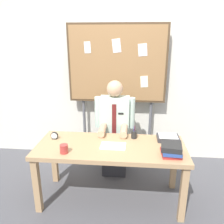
{
  "coord_description": "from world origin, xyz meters",
  "views": [
    {
      "loc": [
        0.23,
        -2.35,
        1.92
      ],
      "look_at": [
        0.0,
        0.18,
        1.08
      ],
      "focal_mm": 36.35,
      "sensor_mm": 36.0,
      "label": 1
    }
  ],
  "objects_px": {
    "person": "(115,132)",
    "book_stack": "(171,149)",
    "pen_holder": "(134,134)",
    "desk": "(111,152)",
    "bulletin_board": "(117,66)",
    "open_notebook": "(113,146)",
    "desk_clock": "(54,136)",
    "coffee_mug": "(64,149)",
    "paper_tray": "(168,138)"
  },
  "relations": [
    {
      "from": "person",
      "to": "coffee_mug",
      "type": "distance_m",
      "value": 0.95
    },
    {
      "from": "person",
      "to": "coffee_mug",
      "type": "relative_size",
      "value": 14.2
    },
    {
      "from": "pen_holder",
      "to": "desk",
      "type": "bearing_deg",
      "value": -139.42
    },
    {
      "from": "person",
      "to": "book_stack",
      "type": "xyz_separation_m",
      "value": [
        0.66,
        -0.74,
        0.15
      ]
    },
    {
      "from": "desk_clock",
      "to": "coffee_mug",
      "type": "distance_m",
      "value": 0.4
    },
    {
      "from": "coffee_mug",
      "to": "paper_tray",
      "type": "height_order",
      "value": "coffee_mug"
    },
    {
      "from": "desk_clock",
      "to": "pen_holder",
      "type": "xyz_separation_m",
      "value": [
        0.97,
        0.11,
        0.01
      ]
    },
    {
      "from": "coffee_mug",
      "to": "pen_holder",
      "type": "height_order",
      "value": "pen_holder"
    },
    {
      "from": "book_stack",
      "to": "paper_tray",
      "type": "bearing_deg",
      "value": 86.88
    },
    {
      "from": "desk",
      "to": "open_notebook",
      "type": "bearing_deg",
      "value": -32.2
    },
    {
      "from": "open_notebook",
      "to": "desk_clock",
      "type": "xyz_separation_m",
      "value": [
        -0.74,
        0.14,
        0.03
      ]
    },
    {
      "from": "book_stack",
      "to": "desk_clock",
      "type": "xyz_separation_m",
      "value": [
        -1.36,
        0.28,
        -0.03
      ]
    },
    {
      "from": "bulletin_board",
      "to": "paper_tray",
      "type": "distance_m",
      "value": 1.28
    },
    {
      "from": "bulletin_board",
      "to": "book_stack",
      "type": "height_order",
      "value": "bulletin_board"
    },
    {
      "from": "bulletin_board",
      "to": "person",
      "type": "bearing_deg",
      "value": -90.03
    },
    {
      "from": "bulletin_board",
      "to": "coffee_mug",
      "type": "distance_m",
      "value": 1.5
    },
    {
      "from": "person",
      "to": "pen_holder",
      "type": "bearing_deg",
      "value": -52.89
    },
    {
      "from": "paper_tray",
      "to": "book_stack",
      "type": "bearing_deg",
      "value": -93.12
    },
    {
      "from": "person",
      "to": "desk_clock",
      "type": "height_order",
      "value": "person"
    },
    {
      "from": "person",
      "to": "book_stack",
      "type": "height_order",
      "value": "person"
    },
    {
      "from": "desk",
      "to": "open_notebook",
      "type": "relative_size",
      "value": 5.9
    },
    {
      "from": "coffee_mug",
      "to": "pen_holder",
      "type": "bearing_deg",
      "value": 31.04
    },
    {
      "from": "book_stack",
      "to": "pen_holder",
      "type": "bearing_deg",
      "value": 135.09
    },
    {
      "from": "person",
      "to": "desk_clock",
      "type": "relative_size",
      "value": 15.26
    },
    {
      "from": "bulletin_board",
      "to": "desk_clock",
      "type": "height_order",
      "value": "bulletin_board"
    },
    {
      "from": "book_stack",
      "to": "coffee_mug",
      "type": "height_order",
      "value": "book_stack"
    },
    {
      "from": "book_stack",
      "to": "pen_holder",
      "type": "height_order",
      "value": "pen_holder"
    },
    {
      "from": "person",
      "to": "book_stack",
      "type": "relative_size",
      "value": 5.33
    },
    {
      "from": "bulletin_board",
      "to": "coffee_mug",
      "type": "xyz_separation_m",
      "value": [
        -0.48,
        -1.21,
        -0.75
      ]
    },
    {
      "from": "book_stack",
      "to": "paper_tray",
      "type": "xyz_separation_m",
      "value": [
        0.02,
        0.37,
        -0.04
      ]
    },
    {
      "from": "coffee_mug",
      "to": "paper_tray",
      "type": "relative_size",
      "value": 0.37
    },
    {
      "from": "book_stack",
      "to": "open_notebook",
      "type": "distance_m",
      "value": 0.65
    },
    {
      "from": "bulletin_board",
      "to": "coffee_mug",
      "type": "height_order",
      "value": "bulletin_board"
    },
    {
      "from": "desk",
      "to": "desk_clock",
      "type": "bearing_deg",
      "value": 170.68
    },
    {
      "from": "book_stack",
      "to": "desk_clock",
      "type": "distance_m",
      "value": 1.39
    },
    {
      "from": "desk_clock",
      "to": "coffee_mug",
      "type": "height_order",
      "value": "coffee_mug"
    },
    {
      "from": "person",
      "to": "bulletin_board",
      "type": "height_order",
      "value": "bulletin_board"
    },
    {
      "from": "book_stack",
      "to": "bulletin_board",
      "type": "bearing_deg",
      "value": 119.96
    },
    {
      "from": "desk",
      "to": "pen_holder",
      "type": "bearing_deg",
      "value": 40.58
    },
    {
      "from": "book_stack",
      "to": "paper_tray",
      "type": "height_order",
      "value": "book_stack"
    },
    {
      "from": "open_notebook",
      "to": "paper_tray",
      "type": "distance_m",
      "value": 0.69
    },
    {
      "from": "desk",
      "to": "bulletin_board",
      "type": "distance_m",
      "value": 1.32
    },
    {
      "from": "book_stack",
      "to": "open_notebook",
      "type": "xyz_separation_m",
      "value": [
        -0.63,
        0.14,
        -0.06
      ]
    },
    {
      "from": "coffee_mug",
      "to": "open_notebook",
      "type": "bearing_deg",
      "value": 21.44
    },
    {
      "from": "book_stack",
      "to": "pen_holder",
      "type": "xyz_separation_m",
      "value": [
        -0.39,
        0.39,
        -0.02
      ]
    },
    {
      "from": "desk_clock",
      "to": "pen_holder",
      "type": "relative_size",
      "value": 0.56
    },
    {
      "from": "person",
      "to": "book_stack",
      "type": "distance_m",
      "value": 1.01
    },
    {
      "from": "bulletin_board",
      "to": "book_stack",
      "type": "bearing_deg",
      "value": -60.04
    },
    {
      "from": "pen_holder",
      "to": "book_stack",
      "type": "bearing_deg",
      "value": -44.91
    },
    {
      "from": "desk",
      "to": "person",
      "type": "height_order",
      "value": "person"
    }
  ]
}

